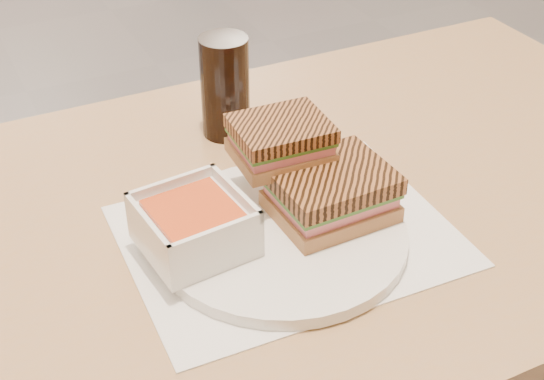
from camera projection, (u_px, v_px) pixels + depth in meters
name	position (u px, v px, depth m)	size (l,w,h in m)	color
main_table	(293.00, 265.00, 1.02)	(1.20, 0.70, 0.75)	#9F7C58
tray_liner	(288.00, 236.00, 0.89)	(0.38, 0.30, 0.00)	white
plate	(282.00, 235.00, 0.87)	(0.29, 0.29, 0.02)	white
soup_bowl	(194.00, 227.00, 0.83)	(0.12, 0.12, 0.06)	white
panini_lower	(331.00, 192.00, 0.88)	(0.14, 0.11, 0.06)	#C08549
panini_upper	(281.00, 140.00, 0.89)	(0.11, 0.10, 0.05)	#C08549
cola_glass	(225.00, 87.00, 1.04)	(0.07, 0.07, 0.14)	black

